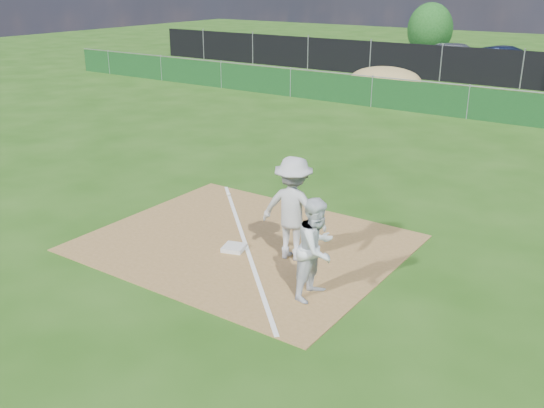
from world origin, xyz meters
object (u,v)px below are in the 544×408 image
at_px(play_at_first, 293,209).
at_px(car_mid, 506,61).
at_px(car_left, 457,56).
at_px(runner, 317,248).
at_px(first_base, 234,248).
at_px(tree_left, 430,29).

relative_size(play_at_first, car_mid, 0.44).
height_order(play_at_first, car_left, play_at_first).
bearing_deg(play_at_first, car_left, 102.42).
bearing_deg(car_left, runner, -175.18).
height_order(first_base, car_mid, car_mid).
bearing_deg(tree_left, play_at_first, -73.30).
distance_m(runner, car_left, 28.48).
bearing_deg(play_at_first, first_base, -161.09).
distance_m(runner, tree_left, 33.95).
bearing_deg(first_base, car_mid, 93.90).
height_order(first_base, runner, runner).
relative_size(first_base, runner, 0.23).
bearing_deg(runner, first_base, 75.16).
bearing_deg(tree_left, car_mid, -40.04).
xyz_separation_m(first_base, runner, (2.24, -0.63, 0.81)).
height_order(first_base, tree_left, tree_left).
bearing_deg(first_base, play_at_first, 18.91).
relative_size(play_at_first, car_left, 0.44).
relative_size(runner, car_left, 0.38).
xyz_separation_m(car_left, tree_left, (-3.52, 4.65, 1.01)).
height_order(car_left, car_mid, car_left).
bearing_deg(first_base, car_left, 99.94).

